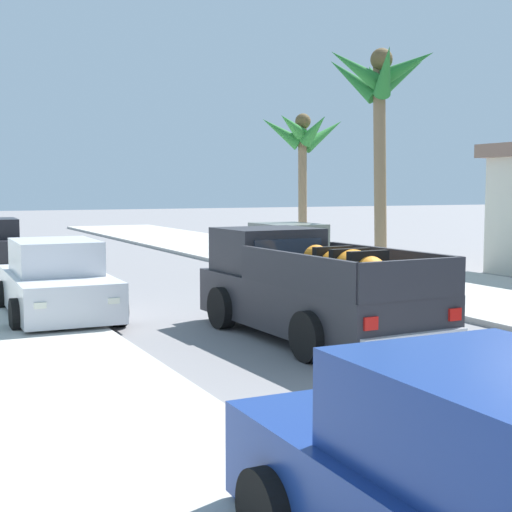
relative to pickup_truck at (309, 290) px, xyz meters
name	(u,v)px	position (x,y,z in m)	size (l,w,h in m)	color
sidewalk_right	(390,278)	(6.00, 5.81, -0.75)	(5.28, 60.00, 0.12)	#B2AFA8
curb_right	(353,280)	(4.76, 5.81, -0.76)	(0.16, 60.00, 0.10)	silver
pickup_truck	(309,290)	(0.00, 0.00, 0.00)	(2.37, 5.28, 1.80)	#28282D
car_left_near	(512,510)	(-3.19, -7.80, -0.10)	(2.06, 4.27, 1.54)	navy
car_left_mid	(289,253)	(3.71, 7.49, -0.10)	(2.03, 4.26, 1.54)	slate
car_right_mid	(56,282)	(-3.53, 3.71, -0.10)	(2.11, 4.30, 1.54)	silver
palm_tree_left_fore	(303,139)	(8.31, 14.81, 3.65)	(3.78, 3.38, 5.51)	#846B4C
palm_tree_right_back	(379,91)	(7.93, 9.18, 4.86)	(3.94, 3.84, 7.02)	#846B4C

